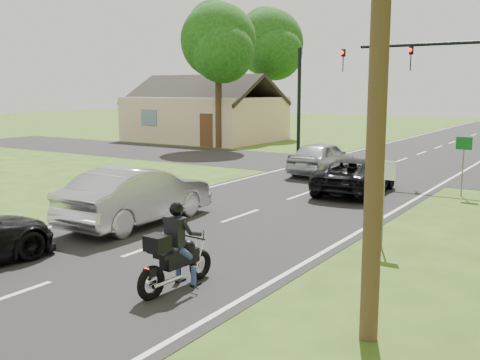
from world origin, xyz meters
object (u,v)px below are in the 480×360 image
at_px(silver_sedan, 138,195).
at_px(sign_green, 464,152).
at_px(silver_suv, 322,158).
at_px(sign_white, 384,183).
at_px(motorcycle_rider, 174,255).
at_px(traffic_signal, 443,80).
at_px(dark_suv, 356,175).

height_order(silver_sedan, sign_green, sign_green).
height_order(silver_suv, sign_green, sign_green).
distance_m(silver_suv, sign_white, 11.82).
distance_m(sign_white, sign_green, 8.00).
height_order(sign_white, sign_green, same).
xyz_separation_m(motorcycle_rider, sign_green, (2.57, 12.93, 0.92)).
xyz_separation_m(silver_sedan, sign_green, (6.84, 9.36, 0.77)).
bearing_deg(traffic_signal, sign_green, -62.62).
xyz_separation_m(silver_sedan, silver_suv, (0.48, 11.41, -0.07)).
height_order(motorcycle_rider, dark_suv, motorcycle_rider).
xyz_separation_m(dark_suv, sign_white, (3.22, -6.53, 0.93)).
distance_m(silver_sedan, traffic_signal, 13.86).
bearing_deg(silver_suv, motorcycle_rider, 104.31).
relative_size(motorcycle_rider, sign_green, 0.94).
bearing_deg(sign_green, silver_suv, 162.16).
distance_m(dark_suv, sign_green, 3.84).
height_order(motorcycle_rider, silver_suv, motorcycle_rider).
relative_size(motorcycle_rider, sign_white, 0.94).
distance_m(dark_suv, traffic_signal, 5.97).
xyz_separation_m(motorcycle_rider, silver_suv, (-3.80, 14.98, 0.08)).
distance_m(motorcycle_rider, dark_suv, 11.49).
relative_size(dark_suv, sign_white, 2.21).
bearing_deg(traffic_signal, silver_suv, -168.60).
height_order(silver_suv, traffic_signal, traffic_signal).
bearing_deg(sign_white, dark_suv, 116.25).
distance_m(motorcycle_rider, silver_sedan, 5.57).
xyz_separation_m(silver_sedan, sign_white, (6.64, 1.36, 0.77)).
bearing_deg(sign_green, traffic_signal, 117.38).
relative_size(silver_sedan, silver_suv, 1.13).
xyz_separation_m(traffic_signal, sign_green, (1.56, -3.02, -2.54)).
height_order(motorcycle_rider, sign_green, sign_green).
relative_size(silver_suv, traffic_signal, 0.69).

